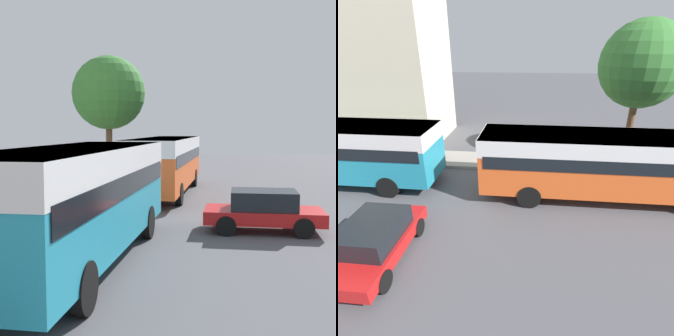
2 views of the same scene
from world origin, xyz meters
TOP-DOWN VIEW (x-y plane):
  - bus_lead at (-1.99, 9.17)m, footprint 2.66×9.76m
  - bus_following at (-1.75, 21.82)m, footprint 2.55×11.07m
  - car_crossing at (2.78, 13.68)m, footprint 3.83×1.89m
  - pedestrian_near_curb at (-5.30, 12.79)m, footprint 0.41×0.41m
  - street_tree at (-5.21, 23.50)m, footprint 4.05×4.05m

SIDE VIEW (x-z plane):
  - car_crossing at x=2.78m, z-range 0.04..1.40m
  - pedestrian_near_curb at x=-5.30m, z-range 0.17..1.97m
  - bus_following at x=-1.75m, z-range 0.44..3.33m
  - bus_lead at x=-1.99m, z-range 0.45..3.37m
  - street_tree at x=-5.21m, z-range 1.71..8.92m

